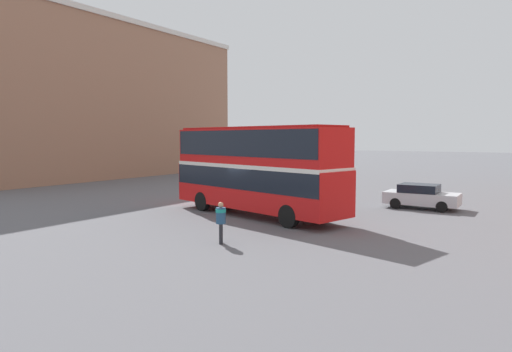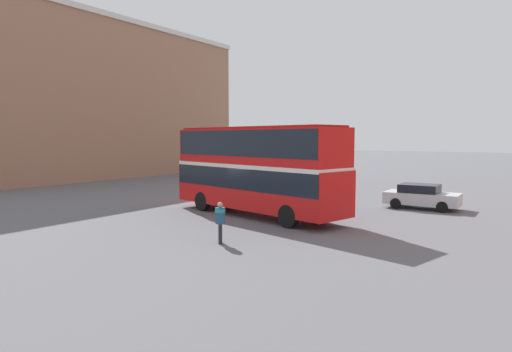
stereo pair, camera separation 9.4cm
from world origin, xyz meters
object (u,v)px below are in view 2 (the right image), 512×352
at_px(double_decker_bus, 256,165).
at_px(parked_car_kerb_far, 421,196).
at_px(parked_car_kerb_near, 249,171).
at_px(pedestrian_foreground, 220,218).

height_order(double_decker_bus, parked_car_kerb_far, double_decker_bus).
bearing_deg(parked_car_kerb_near, double_decker_bus, -59.40).
xyz_separation_m(pedestrian_foreground, parked_car_kerb_far, (4.30, 13.04, -0.26)).
bearing_deg(pedestrian_foreground, parked_car_kerb_near, -95.88).
distance_m(pedestrian_foreground, parked_car_kerb_near, 27.18).
bearing_deg(parked_car_kerb_near, parked_car_kerb_far, -32.85).
bearing_deg(double_decker_bus, parked_car_kerb_near, 139.32).
bearing_deg(double_decker_bus, pedestrian_foreground, -54.73).
bearing_deg(parked_car_kerb_far, parked_car_kerb_near, 150.62).
distance_m(double_decker_bus, parked_car_kerb_far, 9.85).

